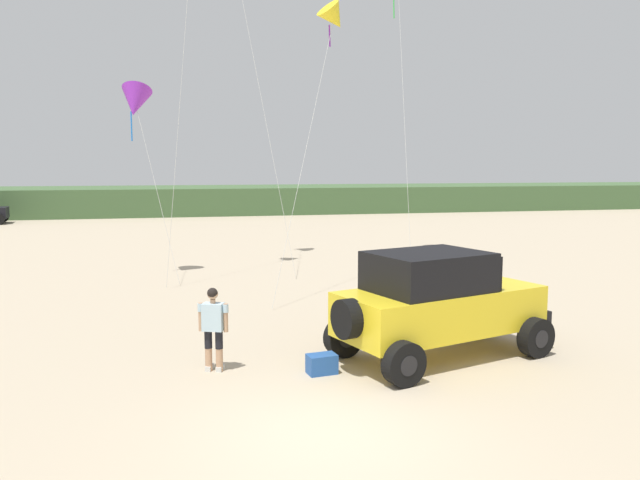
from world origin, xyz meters
TOP-DOWN VIEW (x-y plane):
  - ground_plane at (0.00, 0.00)m, footprint 220.00×220.00m
  - dune_ridge at (4.23, 45.59)m, footprint 90.00×9.88m
  - jeep at (3.13, 3.21)m, footprint 5.01×3.55m
  - person_watching at (-1.51, 3.35)m, footprint 0.59×0.41m
  - cooler_box at (0.53, 2.73)m, footprint 0.61×0.44m
  - kite_white_parafoil at (-3.50, 14.45)m, footprint 2.09×2.87m
  - kite_orange_streamer at (3.09, 12.10)m, footprint 3.45×4.57m

SIDE VIEW (x-z plane):
  - ground_plane at x=0.00m, z-range 0.00..0.00m
  - cooler_box at x=0.53m, z-range 0.00..0.38m
  - person_watching at x=-1.51m, z-range 0.10..1.77m
  - dune_ridge at x=4.23m, z-range 0.00..2.18m
  - jeep at x=3.13m, z-range 0.07..2.33m
  - kite_white_parafoil at x=-3.50m, z-range 2.77..9.65m
  - kite_orange_streamer at x=3.09m, z-range 4.12..13.66m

